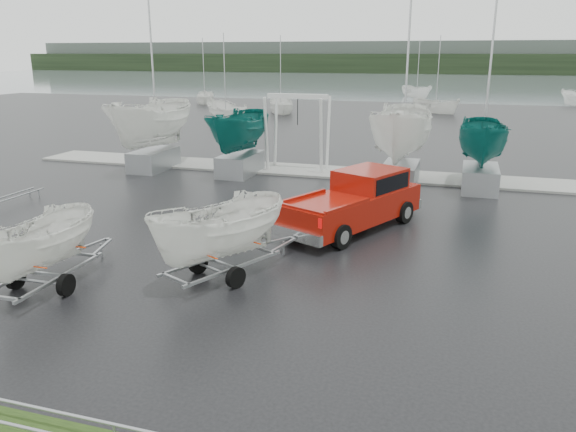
{
  "coord_description": "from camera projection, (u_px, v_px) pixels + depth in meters",
  "views": [
    {
      "loc": [
        9.05,
        -15.89,
        6.18
      ],
      "look_at": [
        3.96,
        0.47,
        1.2
      ],
      "focal_mm": 35.0,
      "sensor_mm": 36.0,
      "label": 1
    }
  ],
  "objects": [
    {
      "name": "ground_plane",
      "position": [
        172.0,
        244.0,
        18.88
      ],
      "size": [
        120.0,
        120.0,
        0.0
      ],
      "primitive_type": "plane",
      "color": "black",
      "rests_on": "ground"
    },
    {
      "name": "lake",
      "position": [
        419.0,
        86.0,
        110.56
      ],
      "size": [
        300.0,
        300.0,
        0.0
      ],
      "primitive_type": "plane",
      "color": "slate",
      "rests_on": "ground"
    },
    {
      "name": "dock",
      "position": [
        287.0,
        169.0,
        30.78
      ],
      "size": [
        30.0,
        3.0,
        0.12
      ],
      "primitive_type": "cube",
      "color": "#969691",
      "rests_on": "ground"
    },
    {
      "name": "treeline",
      "position": [
        438.0,
        64.0,
        173.89
      ],
      "size": [
        300.0,
        8.0,
        6.0
      ],
      "primitive_type": "cube",
      "color": "black",
      "rests_on": "ground"
    },
    {
      "name": "far_hill",
      "position": [
        440.0,
        57.0,
        180.67
      ],
      "size": [
        300.0,
        6.0,
        10.0
      ],
      "primitive_type": "cube",
      "color": "#4C5651",
      "rests_on": "ground"
    },
    {
      "name": "pickup_truck",
      "position": [
        358.0,
        199.0,
        20.44
      ],
      "size": [
        4.5,
        6.5,
        2.06
      ],
      "rotation": [
        0.0,
        0.0,
        -0.43
      ],
      "color": "maroon",
      "rests_on": "ground"
    },
    {
      "name": "trailer_hitched",
      "position": [
        219.0,
        182.0,
        15.24
      ],
      "size": [
        2.58,
        3.76,
        5.23
      ],
      "rotation": [
        0.0,
        0.0,
        -0.43
      ],
      "color": "#999BA1",
      "rests_on": "ground"
    },
    {
      "name": "trailer_parked",
      "position": [
        35.0,
        199.0,
        14.57
      ],
      "size": [
        1.8,
        3.63,
        4.67
      ],
      "rotation": [
        0.0,
        0.0,
        0.03
      ],
      "color": "#999BA1",
      "rests_on": "ground"
    },
    {
      "name": "boat_hoist",
      "position": [
        298.0,
        122.0,
        29.88
      ],
      "size": [
        3.3,
        2.18,
        4.12
      ],
      "color": "silver",
      "rests_on": "ground"
    },
    {
      "name": "keelboat_0",
      "position": [
        149.0,
        88.0,
        29.75
      ],
      "size": [
        2.76,
        3.2,
        10.94
      ],
      "color": "#999BA1",
      "rests_on": "ground"
    },
    {
      "name": "keelboat_1",
      "position": [
        239.0,
        106.0,
        28.73
      ],
      "size": [
        2.27,
        3.2,
        7.14
      ],
      "color": "#999BA1",
      "rests_on": "ground"
    },
    {
      "name": "keelboat_2",
      "position": [
        405.0,
        93.0,
        25.92
      ],
      "size": [
        2.78,
        3.2,
        10.96
      ],
      "color": "#999BA1",
      "rests_on": "ground"
    },
    {
      "name": "keelboat_3",
      "position": [
        486.0,
        115.0,
        25.42
      ],
      "size": [
        2.2,
        3.2,
        10.36
      ],
      "color": "#999BA1",
      "rests_on": "ground"
    },
    {
      "name": "moored_boat_0",
      "position": [
        226.0,
        120.0,
        53.8
      ],
      "size": [
        3.92,
        3.92,
        11.64
      ],
      "rotation": [
        0.0,
        0.0,
        3.92
      ],
      "color": "white",
      "rests_on": "ground"
    },
    {
      "name": "moored_boat_1",
      "position": [
        281.0,
        113.0,
        60.57
      ],
      "size": [
        3.22,
        3.25,
        11.24
      ],
      "rotation": [
        0.0,
        0.0,
        3.54
      ],
      "color": "white",
      "rests_on": "ground"
    },
    {
      "name": "moored_boat_2",
      "position": [
        435.0,
        112.0,
        60.88
      ],
      "size": [
        3.57,
        3.57,
        11.31
      ],
      "rotation": [
        0.0,
        0.0,
        0.82
      ],
      "color": "white",
      "rests_on": "ground"
    },
    {
      "name": "moored_boat_4",
      "position": [
        205.0,
        103.0,
        71.8
      ],
      "size": [
        2.88,
        2.92,
        10.92
      ],
      "rotation": [
        0.0,
        0.0,
        3.53
      ],
      "color": "white",
      "rests_on": "ground"
    },
    {
      "name": "moored_boat_5",
      "position": [
        416.0,
        97.0,
        82.94
      ],
      "size": [
        3.71,
        3.73,
        11.51
      ],
      "rotation": [
        0.0,
        0.0,
        0.6
      ],
      "color": "white",
      "rests_on": "ground"
    }
  ]
}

